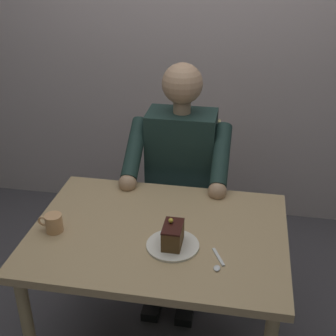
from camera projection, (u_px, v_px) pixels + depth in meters
name	position (u px, v px, depth m)	size (l,w,h in m)	color
dining_table	(159.00, 246.00, 1.98)	(1.08, 0.78, 0.71)	tan
chair	(183.00, 190.00, 2.68)	(0.42, 0.42, 0.89)	tan
seated_person	(179.00, 179.00, 2.46)	(0.53, 0.58, 1.26)	#1C312E
dessert_plate	(173.00, 245.00, 1.85)	(0.21, 0.21, 0.01)	silver
cake_slice	(173.00, 235.00, 1.82)	(0.08, 0.12, 0.11)	#54391D
coffee_cup	(53.00, 223.00, 1.93)	(0.11, 0.07, 0.08)	tan
dessert_spoon	(218.00, 263.00, 1.75)	(0.06, 0.14, 0.01)	silver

